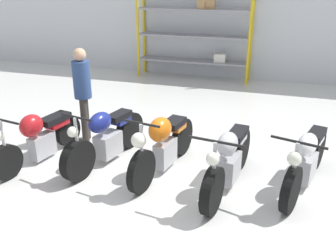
# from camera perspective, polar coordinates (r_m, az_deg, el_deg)

# --- Properties ---
(ground_plane) EXTENTS (30.00, 30.00, 0.00)m
(ground_plane) POSITION_cam_1_polar(r_m,az_deg,el_deg) (6.02, -1.12, -7.56)
(ground_plane) COLOR silver
(back_wall) EXTENTS (30.00, 0.08, 3.60)m
(back_wall) POSITION_cam_1_polar(r_m,az_deg,el_deg) (11.55, 9.10, 16.05)
(back_wall) COLOR silver
(back_wall) RESTS_ON ground_plane
(shelving_rack) EXTENTS (3.40, 0.63, 2.50)m
(shelving_rack) POSITION_cam_1_polar(r_m,az_deg,el_deg) (11.40, 4.27, 13.73)
(shelving_rack) COLOR gold
(shelving_rack) RESTS_ON ground_plane
(motorcycle_red) EXTENTS (0.72, 1.97, 0.99)m
(motorcycle_red) POSITION_cam_1_polar(r_m,az_deg,el_deg) (6.67, -19.06, -1.50)
(motorcycle_red) COLOR black
(motorcycle_red) RESTS_ON ground_plane
(motorcycle_blue) EXTENTS (0.71, 2.04, 1.04)m
(motorcycle_blue) POSITION_cam_1_polar(r_m,az_deg,el_deg) (6.35, -9.43, -1.80)
(motorcycle_blue) COLOR black
(motorcycle_blue) RESTS_ON ground_plane
(motorcycle_orange) EXTENTS (0.62, 2.05, 1.08)m
(motorcycle_orange) POSITION_cam_1_polar(r_m,az_deg,el_deg) (5.93, -0.76, -2.69)
(motorcycle_orange) COLOR black
(motorcycle_orange) RESTS_ON ground_plane
(motorcycle_silver) EXTENTS (0.74, 2.09, 1.05)m
(motorcycle_silver) POSITION_cam_1_polar(r_m,az_deg,el_deg) (5.58, 9.22, -5.19)
(motorcycle_silver) COLOR black
(motorcycle_silver) RESTS_ON ground_plane
(motorcycle_white) EXTENTS (0.90, 2.08, 1.02)m
(motorcycle_white) POSITION_cam_1_polar(r_m,az_deg,el_deg) (5.89, 20.35, -4.86)
(motorcycle_white) COLOR black
(motorcycle_white) RESTS_ON ground_plane
(person_browsing) EXTENTS (0.41, 0.41, 1.77)m
(person_browsing) POSITION_cam_1_polar(r_m,az_deg,el_deg) (7.07, -12.91, 5.73)
(person_browsing) COLOR #38332D
(person_browsing) RESTS_ON ground_plane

